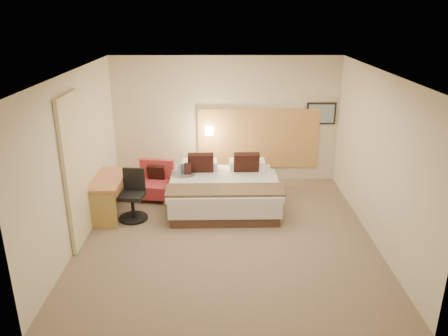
{
  "coord_description": "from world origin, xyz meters",
  "views": [
    {
      "loc": [
        -0.07,
        -6.58,
        3.6
      ],
      "look_at": [
        -0.05,
        0.48,
        1.01
      ],
      "focal_mm": 35.0,
      "sensor_mm": 36.0,
      "label": 1
    }
  ],
  "objects_px": {
    "bed": "(224,189)",
    "lounge_chair": "(155,184)",
    "desk": "(110,186)",
    "side_table": "(183,186)",
    "desk_chair": "(133,199)"
  },
  "relations": [
    {
      "from": "bed",
      "to": "side_table",
      "type": "relative_size",
      "value": 3.46
    },
    {
      "from": "side_table",
      "to": "desk_chair",
      "type": "xyz_separation_m",
      "value": [
        -0.83,
        -0.76,
        0.06
      ]
    },
    {
      "from": "desk_chair",
      "to": "side_table",
      "type": "bearing_deg",
      "value": 42.31
    },
    {
      "from": "bed",
      "to": "side_table",
      "type": "bearing_deg",
      "value": 166.63
    },
    {
      "from": "bed",
      "to": "lounge_chair",
      "type": "xyz_separation_m",
      "value": [
        -1.38,
        0.36,
        -0.03
      ]
    },
    {
      "from": "desk",
      "to": "desk_chair",
      "type": "distance_m",
      "value": 0.5
    },
    {
      "from": "lounge_chair",
      "to": "side_table",
      "type": "xyz_separation_m",
      "value": [
        0.57,
        -0.17,
        0.02
      ]
    },
    {
      "from": "desk",
      "to": "desk_chair",
      "type": "bearing_deg",
      "value": -17.51
    },
    {
      "from": "desk",
      "to": "desk_chair",
      "type": "height_order",
      "value": "desk_chair"
    },
    {
      "from": "lounge_chair",
      "to": "bed",
      "type": "bearing_deg",
      "value": -14.73
    },
    {
      "from": "bed",
      "to": "desk",
      "type": "bearing_deg",
      "value": -168.33
    },
    {
      "from": "desk",
      "to": "desk_chair",
      "type": "xyz_separation_m",
      "value": [
        0.43,
        -0.14,
        -0.2
      ]
    },
    {
      "from": "side_table",
      "to": "lounge_chair",
      "type": "bearing_deg",
      "value": 163.4
    },
    {
      "from": "desk_chair",
      "to": "desk",
      "type": "bearing_deg",
      "value": 162.49
    },
    {
      "from": "bed",
      "to": "side_table",
      "type": "distance_m",
      "value": 0.83
    }
  ]
}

